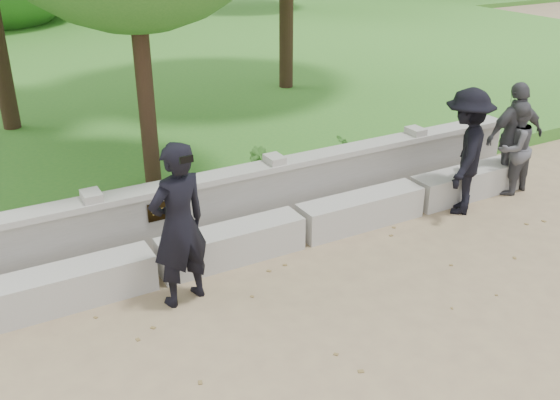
% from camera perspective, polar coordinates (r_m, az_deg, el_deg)
% --- Properties ---
extents(ground, '(80.00, 80.00, 0.00)m').
position_cam_1_polar(ground, '(6.26, -5.27, -15.38)').
color(ground, '#927F59').
rests_on(ground, ground).
extents(lawn, '(40.00, 22.00, 0.25)m').
position_cam_1_polar(lawn, '(18.93, -23.39, 10.88)').
color(lawn, '#317126').
rests_on(lawn, ground).
extents(concrete_bench, '(11.90, 0.45, 0.45)m').
position_cam_1_polar(concrete_bench, '(7.61, -11.28, -5.74)').
color(concrete_bench, '#ABA9A2').
rests_on(concrete_bench, ground).
extents(parapet_wall, '(12.50, 0.35, 0.90)m').
position_cam_1_polar(parapet_wall, '(8.09, -13.02, -2.04)').
color(parapet_wall, '#A19E98').
rests_on(parapet_wall, ground).
extents(man_main, '(0.78, 0.71, 1.91)m').
position_cam_1_polar(man_main, '(6.83, -9.25, -2.30)').
color(man_main, black).
rests_on(man_main, ground).
extents(visitor_left, '(0.80, 0.67, 1.47)m').
position_cam_1_polar(visitor_left, '(10.28, 20.53, 4.47)').
color(visitor_left, '#46464C').
rests_on(visitor_left, ground).
extents(visitor_mid, '(1.35, 1.29, 1.84)m').
position_cam_1_polar(visitor_mid, '(9.31, 16.59, 4.23)').
color(visitor_mid, black).
rests_on(visitor_mid, ground).
extents(visitor_right, '(1.07, 0.56, 1.74)m').
position_cam_1_polar(visitor_right, '(10.35, 20.64, 5.38)').
color(visitor_right, '#45454A').
rests_on(visitor_right, ground).
extents(shrub_b, '(0.42, 0.43, 0.61)m').
position_cam_1_polar(shrub_b, '(9.36, -1.81, 2.99)').
color(shrub_b, '#3A7427').
rests_on(shrub_b, lawn).
extents(shrub_c, '(0.61, 0.62, 0.52)m').
position_cam_1_polar(shrub_c, '(10.16, 6.29, 4.38)').
color(shrub_c, '#3A7427').
rests_on(shrub_c, lawn).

